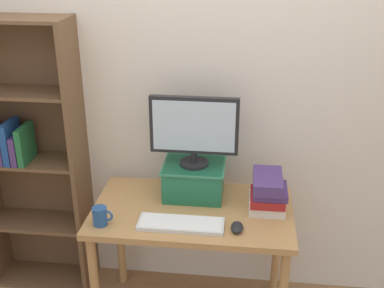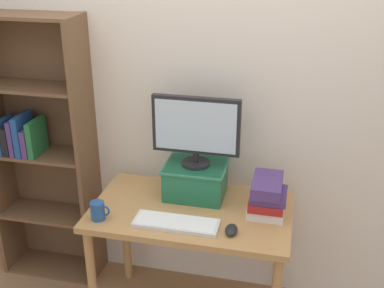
# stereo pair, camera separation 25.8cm
# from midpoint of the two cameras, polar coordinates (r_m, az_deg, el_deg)

# --- Properties ---
(back_wall) EXTENTS (7.00, 0.08, 2.60)m
(back_wall) POSITION_cam_midpoint_polar(r_m,az_deg,el_deg) (2.85, 4.43, 5.90)
(back_wall) COLOR beige
(back_wall) RESTS_ON ground_plane
(desk) EXTENTS (1.11, 0.64, 0.77)m
(desk) POSITION_cam_midpoint_polar(r_m,az_deg,el_deg) (2.74, 2.61, -9.60)
(desk) COLOR #B7844C
(desk) RESTS_ON ground_plane
(bookshelf_unit) EXTENTS (0.66, 0.28, 1.75)m
(bookshelf_unit) POSITION_cam_midpoint_polar(r_m,az_deg,el_deg) (3.18, -15.35, -0.74)
(bookshelf_unit) COLOR brown
(bookshelf_unit) RESTS_ON ground_plane
(riser_box) EXTENTS (0.35, 0.29, 0.19)m
(riser_box) POSITION_cam_midpoint_polar(r_m,az_deg,el_deg) (2.78, 3.12, -4.21)
(riser_box) COLOR #1E6642
(riser_box) RESTS_ON desk
(computer_monitor) EXTENTS (0.49, 0.16, 0.40)m
(computer_monitor) POSITION_cam_midpoint_polar(r_m,az_deg,el_deg) (2.65, 3.26, 1.76)
(computer_monitor) COLOR black
(computer_monitor) RESTS_ON riser_box
(keyboard) EXTENTS (0.45, 0.15, 0.02)m
(keyboard) POSITION_cam_midpoint_polar(r_m,az_deg,el_deg) (2.54, 1.04, -9.44)
(keyboard) COLOR silver
(keyboard) RESTS_ON desk
(computer_mouse) EXTENTS (0.06, 0.10, 0.04)m
(computer_mouse) POSITION_cam_midpoint_polar(r_m,az_deg,el_deg) (2.50, 7.68, -10.14)
(computer_mouse) COLOR black
(computer_mouse) RESTS_ON desk
(book_stack) EXTENTS (0.20, 0.26, 0.20)m
(book_stack) POSITION_cam_midpoint_polar(r_m,az_deg,el_deg) (2.65, 11.68, -6.25)
(book_stack) COLOR silver
(book_stack) RESTS_ON desk
(coffee_mug) EXTENTS (0.11, 0.08, 0.10)m
(coffee_mug) POSITION_cam_midpoint_polar(r_m,az_deg,el_deg) (2.60, -8.28, -7.91)
(coffee_mug) COLOR #234C84
(coffee_mug) RESTS_ON desk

